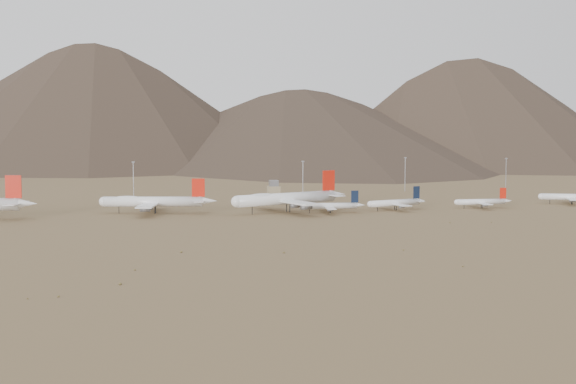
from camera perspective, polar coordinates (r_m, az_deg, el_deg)
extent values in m
plane|color=olive|center=(429.96, -2.01, -1.98)|extent=(3000.00, 3000.00, 0.00)
cone|color=white|center=(451.59, -18.12, -0.79)|extent=(13.15, 8.86, 6.22)
cube|color=white|center=(453.43, -18.76, -0.76)|extent=(11.30, 24.05, 0.41)
cube|color=red|center=(453.13, -18.95, 0.36)|extent=(8.59, 2.64, 12.26)
cylinder|color=white|center=(463.87, -9.57, -0.68)|extent=(56.28, 17.05, 5.81)
sphere|color=white|center=(469.38, -12.95, -0.67)|extent=(5.70, 5.70, 5.70)
cone|color=white|center=(459.62, -5.69, -0.63)|extent=(10.97, 7.17, 5.23)
cube|color=white|center=(464.15, -9.70, -0.79)|extent=(19.23, 52.33, 0.73)
cube|color=white|center=(460.08, -6.25, -0.61)|extent=(8.91, 20.22, 0.35)
cube|color=red|center=(459.52, -6.40, 0.32)|extent=(7.27, 1.99, 10.31)
cylinder|color=black|center=(468.07, -11.94, -1.27)|extent=(0.38, 0.38, 3.94)
cylinder|color=black|center=(465.62, -9.39, -1.26)|extent=(0.47, 0.47, 3.94)
cylinder|color=black|center=(462.77, -9.45, -1.30)|extent=(0.47, 0.47, 3.94)
ellipsoid|color=white|center=(466.38, -11.34, -0.48)|extent=(18.51, 7.90, 3.49)
cylinder|color=slate|center=(474.41, -9.49, -0.83)|extent=(6.04, 3.70, 2.62)
cylinder|color=slate|center=(454.19, -9.92, -1.10)|extent=(6.04, 3.70, 2.62)
cylinder|color=slate|center=(483.52, -9.31, -0.72)|extent=(6.04, 3.70, 2.62)
cylinder|color=slate|center=(445.11, -10.12, -1.23)|extent=(6.04, 3.70, 2.62)
cylinder|color=white|center=(463.77, -0.12, -0.47)|extent=(63.45, 29.79, 6.76)
sphere|color=white|center=(447.13, -3.66, -0.69)|extent=(6.62, 6.62, 6.62)
cone|color=white|center=(484.31, 3.53, -0.18)|extent=(13.17, 9.90, 6.08)
cube|color=white|center=(463.17, -0.26, -0.60)|extent=(31.29, 59.70, 0.84)
cube|color=white|center=(481.24, 3.03, -0.19)|extent=(13.67, 23.37, 0.41)
cube|color=red|center=(479.75, 2.91, 0.83)|extent=(8.15, 3.62, 11.99)
cylinder|color=black|center=(452.54, -2.57, -1.34)|extent=(0.44, 0.44, 4.58)
cylinder|color=black|center=(466.47, -0.10, -1.14)|extent=(0.54, 0.54, 4.58)
cylinder|color=black|center=(463.65, 0.13, -1.18)|extent=(0.54, 0.54, 4.58)
ellipsoid|color=white|center=(454.72, -1.93, -0.35)|extent=(21.35, 12.24, 4.05)
cylinder|color=slate|center=(473.46, -1.04, -0.68)|extent=(7.19, 5.19, 3.04)
cylinder|color=slate|center=(453.32, 0.55, -0.94)|extent=(7.19, 5.19, 3.04)
cylinder|color=slate|center=(482.63, -1.71, -0.57)|extent=(7.19, 5.19, 3.04)
cylinder|color=slate|center=(444.39, 1.32, -1.06)|extent=(7.19, 5.19, 3.04)
cylinder|color=white|center=(460.34, 2.94, -0.99)|extent=(32.62, 6.43, 3.52)
sphere|color=white|center=(457.99, 0.94, -1.02)|extent=(3.45, 3.45, 3.45)
cone|color=white|center=(463.61, 5.16, -0.93)|extent=(6.10, 3.68, 3.17)
cube|color=white|center=(460.30, 2.86, -1.06)|extent=(7.67, 28.16, 0.44)
cube|color=white|center=(463.09, 4.85, -0.92)|extent=(3.86, 10.78, 0.21)
cube|color=#101C32|center=(462.48, 4.77, -0.32)|extent=(4.23, 0.70, 6.95)
cylinder|color=black|center=(458.96, 1.54, -1.38)|extent=(0.37, 0.37, 2.41)
cylinder|color=black|center=(461.64, 3.00, -1.35)|extent=(0.46, 0.46, 2.41)
cylinder|color=black|center=(459.91, 3.04, -1.37)|extent=(0.46, 0.46, 2.41)
cylinder|color=slate|center=(468.03, 2.71, -1.06)|extent=(3.37, 1.87, 1.58)
cylinder|color=slate|center=(452.76, 3.02, -1.27)|extent=(3.37, 1.87, 1.58)
cylinder|color=white|center=(478.82, 7.59, -0.76)|extent=(34.15, 12.94, 3.74)
sphere|color=white|center=(469.21, 5.87, -0.87)|extent=(3.66, 3.66, 3.66)
cone|color=white|center=(490.05, 9.44, -0.62)|extent=(6.88, 4.92, 3.36)
cube|color=white|center=(478.49, 7.52, -0.84)|extent=(13.31, 29.90, 0.47)
cube|color=white|center=(488.40, 9.18, -0.63)|extent=(6.03, 11.63, 0.22)
cube|color=#101C32|center=(487.51, 9.12, -0.02)|extent=(4.40, 1.54, 7.38)
cylinder|color=black|center=(472.39, 6.39, -1.21)|extent=(0.39, 0.39, 2.56)
cylinder|color=black|center=(480.30, 7.59, -1.12)|extent=(0.49, 0.49, 2.56)
cylinder|color=black|center=(478.78, 7.72, -1.15)|extent=(0.49, 0.49, 2.56)
cylinder|color=slate|center=(485.34, 6.96, -0.85)|extent=(3.77, 2.55, 1.68)
cylinder|color=slate|center=(471.87, 8.09, -1.04)|extent=(3.77, 2.55, 1.68)
cylinder|color=white|center=(499.08, 13.56, -0.68)|extent=(30.91, 3.90, 3.35)
sphere|color=white|center=(492.99, 11.92, -0.72)|extent=(3.28, 3.28, 3.28)
cone|color=white|center=(506.36, 15.34, -0.61)|extent=(5.61, 3.11, 3.02)
cube|color=white|center=(498.88, 13.49, -0.74)|extent=(5.41, 26.54, 0.42)
cube|color=white|center=(505.28, 15.09, -0.60)|extent=(2.96, 10.10, 0.20)
cube|color=red|center=(504.58, 15.04, -0.08)|extent=(4.02, 0.37, 6.61)
cylinder|color=black|center=(495.06, 12.41, -1.03)|extent=(0.35, 0.35, 2.29)
cylinder|color=black|center=(500.38, 13.58, -0.99)|extent=(0.44, 0.44, 2.29)
cylinder|color=black|center=(498.86, 13.65, -1.01)|extent=(0.44, 0.44, 2.29)
cylinder|color=slate|center=(505.70, 13.15, -0.75)|extent=(3.11, 1.56, 1.51)
cylinder|color=slate|center=(492.25, 13.84, -0.92)|extent=(3.11, 1.56, 1.51)
cylinder|color=white|center=(539.36, 19.46, -0.33)|extent=(35.56, 16.22, 3.95)
sphere|color=white|center=(536.17, 17.55, -0.31)|extent=(3.87, 3.87, 3.87)
cube|color=white|center=(539.27, 19.39, -0.39)|extent=(16.19, 31.31, 0.49)
cylinder|color=black|center=(537.38, 18.12, -0.67)|extent=(0.42, 0.42, 2.70)
cylinder|color=black|center=(540.77, 19.51, -0.67)|extent=(0.52, 0.52, 2.70)
cylinder|color=black|center=(538.84, 19.55, -0.69)|extent=(0.52, 0.52, 2.70)
cylinder|color=slate|center=(547.91, 19.21, -0.41)|extent=(4.03, 2.92, 1.78)
cylinder|color=slate|center=(530.82, 19.56, -0.59)|extent=(4.03, 2.92, 1.78)
cube|color=#9D8D6A|center=(552.25, -1.02, 0.01)|extent=(8.00, 8.00, 8.00)
cube|color=slate|center=(551.75, -1.02, 0.63)|extent=(6.00, 6.00, 4.00)
cylinder|color=gray|center=(547.72, -10.93, 0.77)|extent=(0.50, 0.50, 25.00)
cube|color=gray|center=(546.92, -10.95, 2.11)|extent=(2.00, 0.60, 0.80)
cylinder|color=gray|center=(547.46, 1.07, 0.86)|extent=(0.50, 0.50, 25.00)
cube|color=gray|center=(546.66, 1.07, 2.20)|extent=(2.00, 0.60, 0.80)
cylinder|color=gray|center=(606.52, 8.32, 1.22)|extent=(0.50, 0.50, 25.00)
cube|color=gray|center=(605.79, 8.34, 2.43)|extent=(2.00, 0.60, 0.80)
cylinder|color=gray|center=(608.23, 15.23, 1.11)|extent=(0.50, 0.50, 25.00)
cube|color=gray|center=(607.51, 15.26, 2.31)|extent=(2.00, 0.60, 0.80)
ellipsoid|color=brown|center=(322.29, -0.31, -4.32)|extent=(0.98, 0.98, 0.54)
ellipsoid|color=brown|center=(252.88, -16.01, -7.14)|extent=(0.74, 0.74, 0.55)
ellipsoid|color=brown|center=(290.41, -10.84, -5.46)|extent=(0.72, 0.72, 0.54)
ellipsoid|color=brown|center=(430.97, 14.28, -2.09)|extent=(0.61, 0.61, 0.45)
ellipsoid|color=brown|center=(266.31, -11.85, -6.40)|extent=(0.98, 0.98, 0.82)
ellipsoid|color=brown|center=(424.07, 11.44, -2.14)|extent=(0.72, 0.72, 0.54)
ellipsoid|color=brown|center=(326.02, -7.60, -4.23)|extent=(1.02, 1.02, 0.75)
ellipsoid|color=brown|center=(252.64, -18.03, -7.22)|extent=(0.52, 0.52, 0.44)
ellipsoid|color=brown|center=(299.23, 12.33, -5.18)|extent=(0.65, 0.65, 0.42)
ellipsoid|color=brown|center=(331.57, 8.22, -4.10)|extent=(0.68, 0.68, 0.60)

